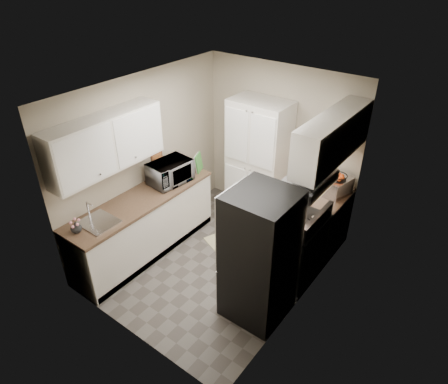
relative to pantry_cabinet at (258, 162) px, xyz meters
The scene contains 16 objects.
ground 1.66m from the pantry_cabinet, 81.35° to the right, with size 3.20×3.20×0.00m, color #56514C.
room_shell 1.48m from the pantry_cabinet, 82.18° to the right, with size 2.64×3.24×2.52m.
pantry_cabinet is the anchor object (origin of this frame).
base_cabinet_left 2.00m from the pantry_cabinet, 114.36° to the right, with size 0.60×2.30×0.88m, color silver.
countertop_left 1.92m from the pantry_cabinet, 114.36° to the right, with size 0.63×2.33×0.04m, color brown.
base_cabinet_right 1.32m from the pantry_cabinet, ahead, with size 0.60×0.80×0.88m, color silver.
countertop_right 1.20m from the pantry_cabinet, ahead, with size 0.63×0.83×0.04m, color brown.
electric_range 1.58m from the pantry_cabinet, 38.22° to the right, with size 0.71×0.78×1.13m.
refrigerator 2.07m from the pantry_cabinet, 56.54° to the right, with size 0.70×0.72×1.70m, color #B7B7BC.
microwave 1.41m from the pantry_cabinet, 123.12° to the right, with size 0.60×0.41×0.33m, color #A3A4A7.
wine_bottle 1.33m from the pantry_cabinet, 132.85° to the right, with size 0.07×0.07×0.28m, color black.
flower_vase 2.87m from the pantry_cabinet, 107.10° to the right, with size 0.14×0.14×0.14m, color silver.
cutting_board 0.93m from the pantry_cabinet, 135.02° to the right, with size 0.02×0.23×0.28m, color green.
toaster_oven 1.29m from the pantry_cabinet, ahead, with size 0.33×0.42×0.25m, color #A8A8AD.
fruit_basket 1.34m from the pantry_cabinet, ahead, with size 0.24×0.24×0.10m, color #FF561A, non-canonical shape.
kitchen_mat 1.23m from the pantry_cabinet, 78.42° to the right, with size 0.57×0.92×0.01m, color beige.
Camera 1 is at (2.72, -3.46, 3.89)m, focal length 32.00 mm.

